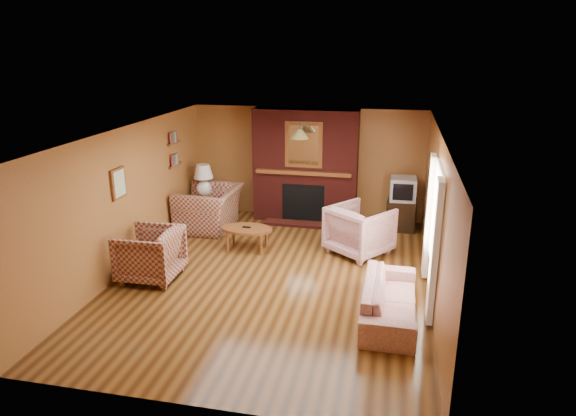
% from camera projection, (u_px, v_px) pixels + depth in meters
% --- Properties ---
extents(floor, '(6.50, 6.50, 0.00)m').
position_uv_depth(floor, '(273.00, 277.00, 8.48)').
color(floor, '#3F230D').
rests_on(floor, ground).
extents(ceiling, '(6.50, 6.50, 0.00)m').
position_uv_depth(ceiling, '(272.00, 133.00, 7.75)').
color(ceiling, white).
rests_on(ceiling, wall_back).
extents(wall_back, '(6.50, 0.00, 6.50)m').
position_uv_depth(wall_back, '(308.00, 163.00, 11.14)').
color(wall_back, '#9C6130').
rests_on(wall_back, floor).
extents(wall_front, '(6.50, 0.00, 6.50)m').
position_uv_depth(wall_front, '(196.00, 307.00, 5.09)').
color(wall_front, '#9C6130').
rests_on(wall_front, floor).
extents(wall_left, '(0.00, 6.50, 6.50)m').
position_uv_depth(wall_left, '(128.00, 199.00, 8.61)').
color(wall_left, '#9C6130').
rests_on(wall_left, floor).
extents(wall_right, '(0.00, 6.50, 6.50)m').
position_uv_depth(wall_right, '(436.00, 219.00, 7.62)').
color(wall_right, '#9C6130').
rests_on(wall_right, floor).
extents(fireplace, '(2.20, 0.82, 2.40)m').
position_uv_depth(fireplace, '(305.00, 167.00, 10.90)').
color(fireplace, '#4C1310').
rests_on(fireplace, floor).
extents(window_right, '(0.10, 1.85, 2.00)m').
position_uv_depth(window_right, '(433.00, 228.00, 7.47)').
color(window_right, beige).
rests_on(window_right, wall_right).
extents(bookshelf, '(0.09, 0.55, 0.71)m').
position_uv_depth(bookshelf, '(176.00, 150.00, 10.22)').
color(bookshelf, brown).
rests_on(bookshelf, wall_left).
extents(botanical_print, '(0.05, 0.40, 0.50)m').
position_uv_depth(botanical_print, '(118.00, 183.00, 8.21)').
color(botanical_print, brown).
rests_on(botanical_print, wall_left).
extents(pendant_light, '(0.36, 0.36, 0.48)m').
position_uv_depth(pendant_light, '(300.00, 134.00, 10.01)').
color(pendant_light, black).
rests_on(pendant_light, ceiling).
extents(plaid_loveseat, '(1.16, 1.32, 0.86)m').
position_uv_depth(plaid_loveseat, '(209.00, 208.00, 10.62)').
color(plaid_loveseat, maroon).
rests_on(plaid_loveseat, floor).
extents(plaid_armchair, '(0.94, 0.92, 0.85)m').
position_uv_depth(plaid_armchair, '(150.00, 254.00, 8.32)').
color(plaid_armchair, maroon).
rests_on(plaid_armchair, floor).
extents(floral_sofa, '(0.75, 1.87, 0.54)m').
position_uv_depth(floral_sofa, '(390.00, 299.00, 7.19)').
color(floral_sofa, beige).
rests_on(floral_sofa, floor).
extents(floral_armchair, '(1.37, 1.38, 0.91)m').
position_uv_depth(floral_armchair, '(360.00, 230.00, 9.32)').
color(floral_armchair, beige).
rests_on(floral_armchair, floor).
extents(coffee_table, '(0.96, 0.60, 0.46)m').
position_uv_depth(coffee_table, '(247.00, 230.00, 9.49)').
color(coffee_table, brown).
rests_on(coffee_table, floor).
extents(side_table, '(0.46, 0.46, 0.57)m').
position_uv_depth(side_table, '(205.00, 208.00, 11.09)').
color(side_table, brown).
rests_on(side_table, floor).
extents(table_lamp, '(0.41, 0.41, 0.68)m').
position_uv_depth(table_lamp, '(204.00, 179.00, 10.89)').
color(table_lamp, white).
rests_on(table_lamp, side_table).
extents(tv_stand, '(0.61, 0.56, 0.63)m').
position_uv_depth(tv_stand, '(401.00, 214.00, 10.59)').
color(tv_stand, black).
rests_on(tv_stand, floor).
extents(crt_tv, '(0.53, 0.52, 0.47)m').
position_uv_depth(crt_tv, '(403.00, 189.00, 10.42)').
color(crt_tv, '#ABADB2').
rests_on(crt_tv, tv_stand).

